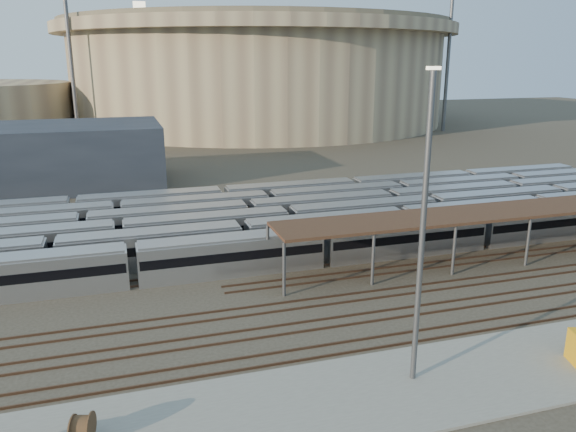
{
  "coord_description": "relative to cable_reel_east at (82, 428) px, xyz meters",
  "views": [
    {
      "loc": [
        -21.3,
        -42.83,
        20.38
      ],
      "look_at": [
        -4.32,
        12.0,
        4.19
      ],
      "focal_mm": 35.0,
      "sensor_mm": 36.0,
      "label": 1
    }
  ],
  "objects": [
    {
      "name": "ground",
      "position": [
        24.24,
        14.55,
        -1.03
      ],
      "size": [
        420.0,
        420.0,
        0.0
      ],
      "primitive_type": "plane",
      "color": "#383026",
      "rests_on": "ground"
    },
    {
      "name": "inspection_shed",
      "position": [
        46.24,
        18.55,
        3.95
      ],
      "size": [
        60.3,
        6.0,
        5.3
      ],
      "color": "#505155",
      "rests_on": "ground"
    },
    {
      "name": "floodlight_2",
      "position": [
        94.24,
        114.55,
        19.61
      ],
      "size": [
        4.0,
        1.0,
        38.4
      ],
      "color": "#505155",
      "rests_on": "ground"
    },
    {
      "name": "floodlight_0",
      "position": [
        -5.76,
        124.55,
        19.61
      ],
      "size": [
        4.0,
        1.0,
        38.4
      ],
      "color": "#505155",
      "rests_on": "ground"
    },
    {
      "name": "cable_reel_east",
      "position": [
        0.0,
        0.0,
        0.0
      ],
      "size": [
        1.35,
        1.86,
        1.67
      ],
      "primitive_type": "cylinder",
      "rotation": [
        0.0,
        1.57,
        -0.28
      ],
      "color": "#553222",
      "rests_on": "apron"
    },
    {
      "name": "floodlight_3",
      "position": [
        14.24,
        174.55,
        19.61
      ],
      "size": [
        4.0,
        1.0,
        38.4
      ],
      "color": "#505155",
      "rests_on": "ground"
    },
    {
      "name": "service_building",
      "position": [
        -10.76,
        69.55,
        3.97
      ],
      "size": [
        42.0,
        20.0,
        10.0
      ],
      "primitive_type": "cube",
      "color": "#1E232D",
      "rests_on": "ground"
    },
    {
      "name": "apron",
      "position": [
        19.24,
        -0.45,
        -0.93
      ],
      "size": [
        50.0,
        9.0,
        0.2
      ],
      "primitive_type": "cube",
      "color": "gray",
      "rests_on": "ground"
    },
    {
      "name": "yard_light_pole",
      "position": [
        20.37,
        0.35,
        9.12
      ],
      "size": [
        0.8,
        0.36,
        19.74
      ],
      "color": "#505155",
      "rests_on": "apron"
    },
    {
      "name": "stadium",
      "position": [
        49.24,
        154.55,
        15.44
      ],
      "size": [
        124.0,
        124.0,
        32.5
      ],
      "color": "tan",
      "rests_on": "ground"
    },
    {
      "name": "empty_tracks",
      "position": [
        24.24,
        9.55,
        -0.94
      ],
      "size": [
        170.0,
        9.62,
        0.18
      ],
      "color": "#4C3323",
      "rests_on": "ground"
    },
    {
      "name": "subway_trains",
      "position": [
        19.01,
        33.05,
        0.77
      ],
      "size": [
        119.33,
        23.9,
        3.6
      ],
      "color": "#B2B2B7",
      "rests_on": "ground"
    }
  ]
}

